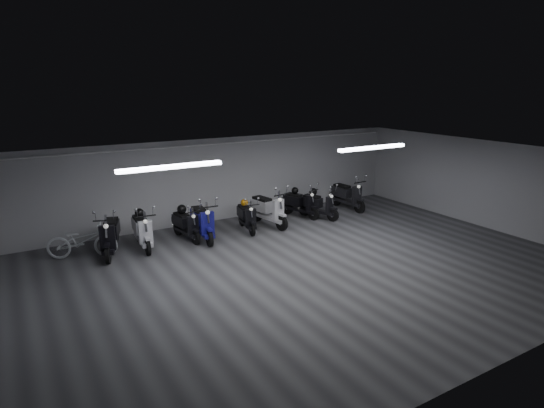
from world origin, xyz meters
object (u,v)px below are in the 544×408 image
scooter_2 (142,225)px  bicycle (82,237)px  scooter_4 (202,216)px  helmet_2 (295,191)px  scooter_1 (110,229)px  scooter_6 (268,204)px  helmet_3 (182,209)px  scooter_5 (247,212)px  scooter_3 (186,220)px  scooter_8 (319,201)px  helmet_4 (139,213)px  helmet_0 (244,203)px  scooter_9 (348,191)px  scooter_7 (300,199)px  helmet_1 (313,192)px

scooter_2 → bicycle: size_ratio=1.03×
scooter_4 → helmet_2: 3.83m
scooter_1 → scooter_2: 0.88m
scooter_6 → helmet_3: 2.85m
scooter_5 → helmet_2: scooter_5 is taller
scooter_3 → helmet_3: (-0.03, 0.23, 0.29)m
scooter_8 → scooter_5: bearing=156.5°
scooter_1 → helmet_3: 2.19m
helmet_4 → scooter_6: bearing=-3.7°
scooter_6 → helmet_4: (-4.09, 0.26, 0.26)m
helmet_0 → helmet_2: bearing=10.4°
scooter_9 → helmet_4: (-7.62, 0.01, 0.28)m
helmet_3 → bicycle: bearing=-176.9°
helmet_3 → scooter_7: bearing=0.3°
bicycle → scooter_8: bearing=-71.7°
scooter_2 → helmet_2: size_ratio=7.60×
scooter_1 → scooter_9: size_ratio=1.03×
helmet_2 → helmet_4: size_ratio=0.94×
scooter_9 → helmet_2: scooter_9 is taller
scooter_1 → scooter_3: scooter_1 is taller
scooter_5 → helmet_1: 2.69m
scooter_3 → scooter_9: (6.33, 0.19, 0.09)m
helmet_1 → helmet_4: 5.91m
scooter_6 → helmet_1: 1.83m
scooter_2 → helmet_3: 1.33m
scooter_6 → helmet_1: size_ratio=7.34×
scooter_4 → scooter_6: bearing=10.1°
scooter_9 → helmet_0: size_ratio=8.07×
scooter_1 → scooter_6: (4.99, 0.04, 0.00)m
helmet_1 → helmet_4: (-5.91, 0.21, 0.07)m
bicycle → helmet_0: 4.89m
helmet_1 → helmet_2: (-0.43, 0.49, -0.00)m
scooter_2 → scooter_6: (4.11, -0.01, 0.04)m
scooter_4 → helmet_0: scooter_4 is taller
bicycle → helmet_4: size_ratio=6.92×
scooter_6 → helmet_4: size_ratio=7.50×
helmet_0 → helmet_4: size_ratio=0.90×
scooter_2 → bicycle: scooter_2 is taller
scooter_4 → bicycle: 3.34m
scooter_2 → helmet_2: 5.53m
scooter_2 → scooter_3: 1.32m
bicycle → scooter_6: bearing=-70.7°
bicycle → helmet_2: bearing=-66.1°
scooter_1 → scooter_6: size_ratio=0.99×
scooter_5 → helmet_1: size_ratio=6.11×
scooter_1 → scooter_4: bearing=15.9°
scooter_1 → helmet_3: (2.16, 0.33, 0.18)m
scooter_7 → bicycle: size_ratio=0.95×
scooter_4 → bicycle: (-3.32, 0.31, -0.14)m
scooter_1 → helmet_3: scooter_1 is taller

